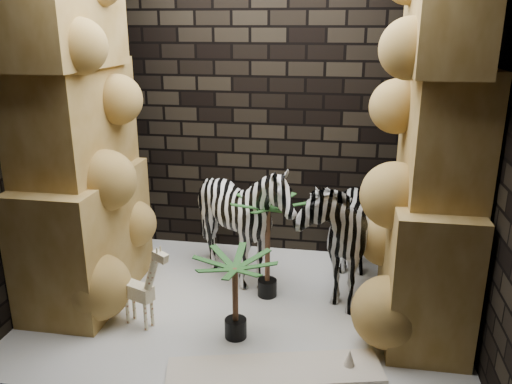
% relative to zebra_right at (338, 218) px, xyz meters
% --- Properties ---
extents(floor, '(3.50, 3.50, 0.00)m').
position_rel_zebra_right_xyz_m(floor, '(-0.74, -0.48, -0.67)').
color(floor, silver).
rests_on(floor, ground).
extents(wall_back, '(3.50, 0.00, 3.50)m').
position_rel_zebra_right_xyz_m(wall_back, '(-0.74, 0.77, 0.83)').
color(wall_back, black).
rests_on(wall_back, ground).
extents(wall_front, '(3.50, 0.00, 3.50)m').
position_rel_zebra_right_xyz_m(wall_front, '(-0.74, -1.73, 0.83)').
color(wall_front, black).
rests_on(wall_front, ground).
extents(wall_left, '(0.00, 3.00, 3.00)m').
position_rel_zebra_right_xyz_m(wall_left, '(-2.49, -0.48, 0.83)').
color(wall_left, black).
rests_on(wall_left, ground).
extents(wall_right, '(0.00, 3.00, 3.00)m').
position_rel_zebra_right_xyz_m(wall_right, '(1.01, -0.48, 0.83)').
color(wall_right, black).
rests_on(wall_right, ground).
extents(rock_pillar_left, '(0.68, 1.30, 3.00)m').
position_rel_zebra_right_xyz_m(rock_pillar_left, '(-2.14, -0.48, 0.83)').
color(rock_pillar_left, tan).
rests_on(rock_pillar_left, floor).
extents(rock_pillar_right, '(0.58, 1.25, 3.00)m').
position_rel_zebra_right_xyz_m(rock_pillar_right, '(0.68, -0.48, 0.83)').
color(rock_pillar_right, tan).
rests_on(rock_pillar_right, floor).
extents(zebra_right, '(0.68, 1.17, 1.35)m').
position_rel_zebra_right_xyz_m(zebra_right, '(0.00, 0.00, 0.00)').
color(zebra_right, white).
rests_on(zebra_right, floor).
extents(zebra_left, '(1.06, 1.27, 1.10)m').
position_rel_zebra_right_xyz_m(zebra_left, '(-0.84, -0.04, -0.12)').
color(zebra_left, white).
rests_on(zebra_left, floor).
extents(giraffe_toy, '(0.41, 0.26, 0.75)m').
position_rel_zebra_right_xyz_m(giraffe_toy, '(-1.52, -0.89, -0.30)').
color(giraffe_toy, '#F7EBBE').
rests_on(giraffe_toy, floor).
extents(palm_front, '(0.36, 0.36, 0.92)m').
position_rel_zebra_right_xyz_m(palm_front, '(-0.59, -0.25, -0.22)').
color(palm_front, '#11401C').
rests_on(palm_front, floor).
extents(palm_back, '(0.36, 0.36, 0.68)m').
position_rel_zebra_right_xyz_m(palm_back, '(-0.73, -0.92, -0.33)').
color(palm_back, '#11401C').
rests_on(palm_back, floor).
extents(surfboard, '(1.52, 0.71, 0.05)m').
position_rel_zebra_right_xyz_m(surfboard, '(-0.37, -1.33, -0.65)').
color(surfboard, beige).
rests_on(surfboard, floor).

